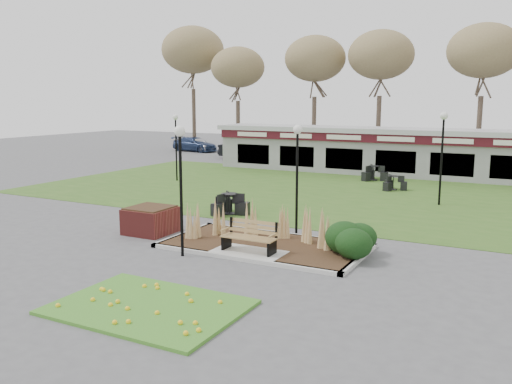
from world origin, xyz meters
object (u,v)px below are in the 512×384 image
at_px(lamp_post_near_right, 180,162).
at_px(lamp_post_mid_left, 297,155).
at_px(lamp_post_mid_right, 443,138).
at_px(car_silver, 197,144).
at_px(car_black, 249,149).
at_px(bistro_set_b, 374,175).
at_px(bistro_set_c, 227,208).
at_px(brick_planter, 150,220).
at_px(park_bench, 250,236).
at_px(bistro_set_d, 393,185).
at_px(bistro_set_a, 230,207).
at_px(lamp_post_far_left, 176,133).
at_px(car_blue, 195,144).
at_px(food_pavilion, 401,152).

distance_m(lamp_post_near_right, lamp_post_mid_left, 4.47).
relative_size(lamp_post_mid_right, car_silver, 1.10).
bearing_deg(lamp_post_mid_left, car_black, 122.33).
distance_m(bistro_set_b, bistro_set_c, 12.31).
distance_m(brick_planter, car_silver, 30.25).
bearing_deg(brick_planter, park_bench, -9.69).
xyz_separation_m(park_bench, bistro_set_c, (-3.64, 4.75, -0.31)).
bearing_deg(park_bench, car_black, 118.53).
bearing_deg(lamp_post_mid_right, bistro_set_d, 132.17).
bearing_deg(lamp_post_mid_right, bistro_set_a, -140.30).
bearing_deg(park_bench, bistro_set_b, 92.98).
distance_m(brick_planter, lamp_post_near_right, 3.98).
height_order(bistro_set_b, car_silver, car_silver).
bearing_deg(park_bench, lamp_post_near_right, -149.23).
bearing_deg(lamp_post_far_left, lamp_post_near_right, -53.50).
height_order(brick_planter, car_blue, car_blue).
relative_size(bistro_set_b, car_black, 0.34).
distance_m(lamp_post_far_left, bistro_set_a, 10.27).
height_order(lamp_post_mid_left, bistro_set_a, lamp_post_mid_left).
bearing_deg(bistro_set_b, bistro_set_a, -102.43).
distance_m(lamp_post_mid_right, bistro_set_b, 8.02).
bearing_deg(lamp_post_mid_right, car_silver, 145.97).
bearing_deg(lamp_post_mid_left, car_silver, 130.19).
xyz_separation_m(lamp_post_mid_left, lamp_post_mid_right, (3.52, 7.84, 0.23)).
relative_size(lamp_post_far_left, car_blue, 0.86).
xyz_separation_m(bistro_set_c, car_silver, (-16.23, 22.00, 0.36)).
bearing_deg(car_silver, park_bench, -130.45).
distance_m(lamp_post_mid_left, car_blue, 31.37).
bearing_deg(bistro_set_a, lamp_post_mid_left, -25.61).
bearing_deg(bistro_set_a, park_bench, -53.50).
distance_m(park_bench, lamp_post_mid_left, 3.69).
bearing_deg(bistro_set_b, lamp_post_mid_right, -52.11).
height_order(lamp_post_mid_left, lamp_post_far_left, same).
bearing_deg(car_black, bistro_set_c, -164.19).
xyz_separation_m(park_bench, bistro_set_b, (-0.87, 16.75, -0.29)).
relative_size(car_silver, car_black, 0.80).
height_order(bistro_set_d, car_blue, car_blue).
xyz_separation_m(bistro_set_c, car_black, (-9.21, 18.88, 0.50)).
height_order(bistro_set_c, car_blue, car_blue).
height_order(park_bench, lamp_post_far_left, lamp_post_far_left).
bearing_deg(lamp_post_mid_left, bistro_set_b, 94.61).
relative_size(park_bench, brick_planter, 1.13).
height_order(brick_planter, bistro_set_c, brick_planter).
xyz_separation_m(food_pavilion, bistro_set_d, (0.96, -5.83, -1.21)).
relative_size(brick_planter, food_pavilion, 0.06).
bearing_deg(bistro_set_a, car_blue, 126.97).
height_order(park_bench, bistro_set_b, park_bench).
height_order(lamp_post_mid_right, car_blue, lamp_post_mid_right).
bearing_deg(bistro_set_d, lamp_post_far_left, -168.13).
bearing_deg(park_bench, bistro_set_a, 126.50).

